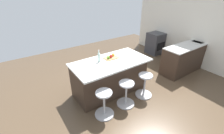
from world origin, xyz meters
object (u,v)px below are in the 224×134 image
Objects in this scene: apple_green at (108,57)px; stool_by_window at (144,86)px; stool_middle at (126,94)px; stool_near_camera at (104,104)px; cutting_board at (111,58)px; kitchen_island at (110,76)px; apple_red at (111,56)px; water_bottle at (99,57)px; apple_yellow at (113,55)px; oven_range at (155,43)px.

stool_by_window is at bearing 128.38° from apple_green.
stool_near_camera is at bearing 0.00° from stool_middle.
stool_by_window is at bearing 122.51° from cutting_board.
apple_red is (-0.10, -0.10, 0.52)m from kitchen_island.
apple_red reaches higher than stool_by_window.
apple_red reaches higher than apple_green.
stool_near_camera is (0.62, 0.69, -0.17)m from kitchen_island.
stool_middle and stool_near_camera have the same top height.
stool_middle is 1.12m from water_bottle.
stool_by_window is 1.00× the size of stool_middle.
stool_near_camera is 1.16m from water_bottle.
apple_yellow reaches higher than stool_middle.
oven_range is 3.60m from stool_middle.
apple_red is at bearing 19.14° from oven_range.
apple_red is (0.01, 0.01, 0.05)m from cutting_board.
kitchen_island is at bearing 20.22° from oven_range.
apple_green reaches higher than cutting_board.
stool_middle is 1.00× the size of stool_near_camera.
kitchen_island is 0.71m from stool_middle.
kitchen_island is 0.54m from apple_red.
stool_near_camera is at bearing 45.42° from apple_yellow.
stool_middle is at bearing 0.00° from stool_by_window.
apple_red is at bearing -56.71° from stool_by_window.
water_bottle is at bearing 17.16° from oven_range.
oven_range is 1.40× the size of stool_by_window.
cutting_board reaches higher than stool_middle.
cutting_board is (-0.11, -0.80, 0.64)m from stool_middle.
cutting_board is 4.52× the size of apple_green.
stool_middle is at bearing 107.33° from water_bottle.
kitchen_island is at bearing 44.23° from cutting_board.
oven_range reaches higher than stool_near_camera.
stool_middle is at bearing 30.57° from oven_range.
apple_yellow is 0.47m from water_bottle.
cutting_board is 0.05m from apple_red.
cutting_board is at bearing -139.48° from apple_red.
stool_by_window is 0.62m from stool_middle.
oven_range is 1.40× the size of stool_near_camera.
water_bottle is (3.35, 1.03, 0.61)m from oven_range.
apple_red is (-0.73, -0.79, 0.69)m from stool_near_camera.
kitchen_island is at bearing 156.59° from water_bottle.
oven_range is at bearing -149.43° from stool_middle.
cutting_board is (-0.74, -0.80, 0.64)m from stool_near_camera.
kitchen_island reaches higher than stool_near_camera.
stool_middle is at bearing 180.00° from stool_near_camera.
stool_near_camera is at bearing 47.90° from kitchen_island.
stool_by_window is 7.93× the size of apple_green.
cutting_board is (0.51, -0.80, 0.64)m from stool_by_window.
stool_by_window is 1.17m from apple_yellow.
apple_green reaches higher than oven_range.
stool_middle is (3.10, 1.83, -0.14)m from oven_range.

